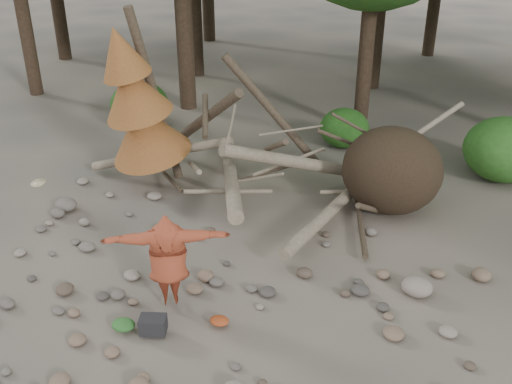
% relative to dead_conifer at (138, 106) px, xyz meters
% --- Properties ---
extents(ground, '(120.00, 120.00, 0.00)m').
position_rel_dead_conifer_xyz_m(ground, '(3.12, -3.37, -2.11)').
color(ground, '#514C44').
rests_on(ground, ground).
extents(deadfall_pile, '(8.55, 5.24, 3.30)m').
position_rel_dead_conifer_xyz_m(deadfall_pile, '(5.13, 0.87, -1.16)').
color(deadfall_pile, '#332619').
rests_on(deadfall_pile, ground).
extents(dead_conifer, '(2.06, 2.16, 4.35)m').
position_rel_dead_conifer_xyz_m(dead_conifer, '(0.00, 0.00, 0.00)').
color(dead_conifer, '#4C3F30').
rests_on(dead_conifer, ground).
extents(bush_left, '(1.80, 1.80, 1.44)m').
position_rel_dead_conifer_xyz_m(bush_left, '(-2.38, 3.83, -1.39)').
color(bush_left, '#1E4B14').
rests_on(bush_left, ground).
extents(bush_mid, '(1.40, 1.40, 1.12)m').
position_rel_dead_conifer_xyz_m(bush_mid, '(3.92, 4.43, -1.55)').
color(bush_mid, '#28601B').
rests_on(bush_mid, ground).
extents(bush_right, '(2.00, 2.00, 1.60)m').
position_rel_dead_conifer_xyz_m(bush_right, '(8.12, 3.63, -1.31)').
color(bush_right, '#327123').
rests_on(bush_right, ground).
extents(frisbee_thrower, '(3.24, 1.41, 2.16)m').
position_rel_dead_conifer_xyz_m(frisbee_thrower, '(2.74, -3.85, -1.18)').
color(frisbee_thrower, '#943921').
rests_on(frisbee_thrower, ground).
extents(backpack, '(0.49, 0.40, 0.28)m').
position_rel_dead_conifer_xyz_m(backpack, '(2.84, -4.64, -1.97)').
color(backpack, black).
rests_on(backpack, ground).
extents(cloth_green, '(0.39, 0.33, 0.15)m').
position_rel_dead_conifer_xyz_m(cloth_green, '(2.34, -4.73, -2.04)').
color(cloth_green, '#2A6127').
rests_on(cloth_green, ground).
extents(cloth_orange, '(0.32, 0.27, 0.12)m').
position_rel_dead_conifer_xyz_m(cloth_orange, '(3.75, -4.08, -2.05)').
color(cloth_orange, '#A4401C').
rests_on(cloth_orange, ground).
extents(boulder_mid_right, '(0.55, 0.49, 0.33)m').
position_rel_dead_conifer_xyz_m(boulder_mid_right, '(6.68, -2.08, -1.95)').
color(boulder_mid_right, gray).
rests_on(boulder_mid_right, ground).
extents(boulder_mid_left, '(0.50, 0.45, 0.30)m').
position_rel_dead_conifer_xyz_m(boulder_mid_left, '(-1.12, -1.61, -1.96)').
color(boulder_mid_left, '#665E56').
rests_on(boulder_mid_left, ground).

